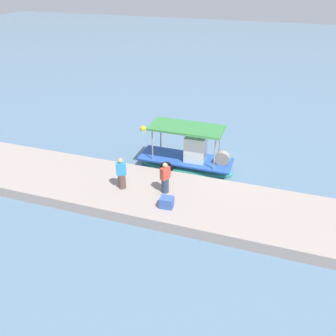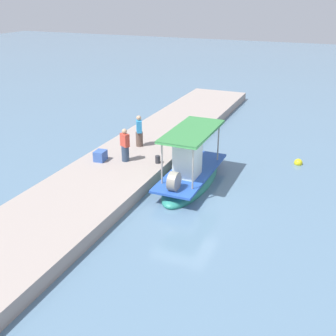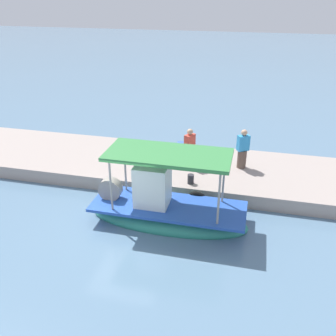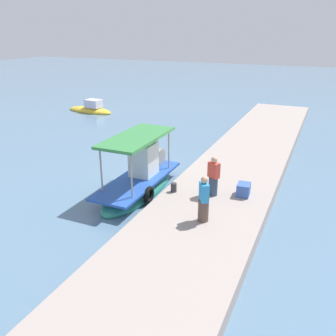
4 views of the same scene
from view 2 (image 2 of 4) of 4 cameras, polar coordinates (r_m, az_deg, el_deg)
ground_plane at (r=17.61m, az=2.42°, el=-4.17°), size 120.00×120.00×0.00m
dock_quay at (r=19.01m, az=-8.33°, el=-1.33°), size 36.00×4.18×0.55m
main_fishing_boat at (r=18.64m, az=3.09°, el=-0.93°), size 5.41×1.92×2.91m
fisherman_near_bollard at (r=21.69m, az=-3.97°, el=4.89°), size 0.53×0.50×1.65m
fisherman_by_crate at (r=19.80m, az=-5.90°, el=2.95°), size 0.48×0.52×1.61m
mooring_bollard at (r=19.63m, az=-1.42°, el=1.18°), size 0.24×0.24×0.36m
cargo_crate at (r=20.15m, az=-9.25°, el=1.67°), size 0.63×0.52×0.49m
marker_buoy at (r=21.95m, az=17.41°, el=0.70°), size 0.42×0.42×0.42m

